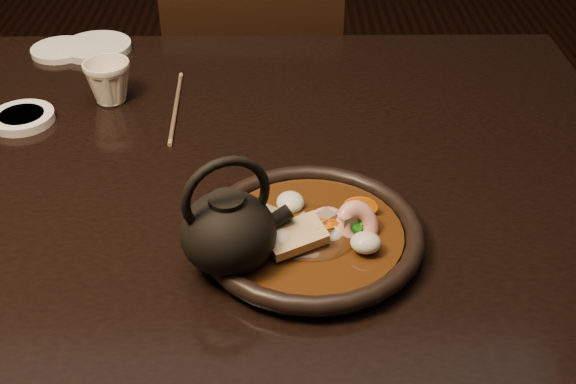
{
  "coord_description": "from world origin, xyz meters",
  "views": [
    {
      "loc": [
        0.28,
        -0.86,
        1.32
      ],
      "look_at": [
        0.29,
        -0.14,
        0.8
      ],
      "focal_mm": 45.0,
      "sensor_mm": 36.0,
      "label": 1
    }
  ],
  "objects_px": {
    "table": "(95,207)",
    "chair": "(260,124)",
    "plate": "(311,235)",
    "teapot": "(229,229)",
    "tea_cup": "(108,81)"
  },
  "relations": [
    {
      "from": "table",
      "to": "plate",
      "type": "height_order",
      "value": "plate"
    },
    {
      "from": "table",
      "to": "tea_cup",
      "type": "xyz_separation_m",
      "value": [
        0.0,
        0.19,
        0.11
      ]
    },
    {
      "from": "table",
      "to": "chair",
      "type": "height_order",
      "value": "chair"
    },
    {
      "from": "tea_cup",
      "to": "teapot",
      "type": "distance_m",
      "value": 0.46
    },
    {
      "from": "plate",
      "to": "teapot",
      "type": "bearing_deg",
      "value": -156.95
    },
    {
      "from": "chair",
      "to": "tea_cup",
      "type": "bearing_deg",
      "value": 66.64
    },
    {
      "from": "table",
      "to": "plate",
      "type": "bearing_deg",
      "value": -29.62
    },
    {
      "from": "table",
      "to": "tea_cup",
      "type": "distance_m",
      "value": 0.22
    },
    {
      "from": "tea_cup",
      "to": "teapot",
      "type": "relative_size",
      "value": 0.5
    },
    {
      "from": "table",
      "to": "tea_cup",
      "type": "bearing_deg",
      "value": 90.0
    },
    {
      "from": "chair",
      "to": "plate",
      "type": "height_order",
      "value": "chair"
    },
    {
      "from": "plate",
      "to": "tea_cup",
      "type": "height_order",
      "value": "tea_cup"
    },
    {
      "from": "chair",
      "to": "plate",
      "type": "xyz_separation_m",
      "value": [
        0.09,
        -0.81,
        0.32
      ]
    },
    {
      "from": "plate",
      "to": "tea_cup",
      "type": "relative_size",
      "value": 3.65
    },
    {
      "from": "plate",
      "to": "tea_cup",
      "type": "distance_m",
      "value": 0.48
    }
  ]
}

